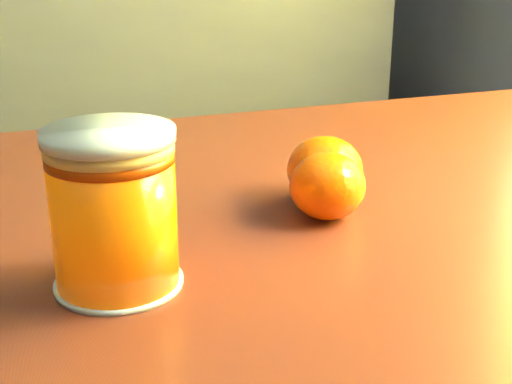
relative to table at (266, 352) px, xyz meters
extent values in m
cube|color=maroon|center=(0.00, 0.00, 0.08)|extent=(1.13, 0.83, 0.04)
cylinder|color=#4A2112|center=(0.45, 0.35, -0.32)|extent=(0.05, 0.05, 0.77)
cylinder|color=#FF6405|center=(-0.12, -0.05, 0.15)|extent=(0.08, 0.08, 0.09)
cylinder|color=#E2B45C|center=(-0.12, -0.05, 0.20)|extent=(0.08, 0.08, 0.01)
cylinder|color=silver|center=(-0.12, -0.05, 0.21)|extent=(0.08, 0.08, 0.01)
ellipsoid|color=#F65604|center=(0.06, 0.02, 0.13)|extent=(0.08, 0.08, 0.05)
ellipsoid|color=#F65604|center=(0.07, 0.06, 0.13)|extent=(0.08, 0.08, 0.06)
camera|label=1|loc=(-0.14, -0.48, 0.33)|focal=50.00mm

